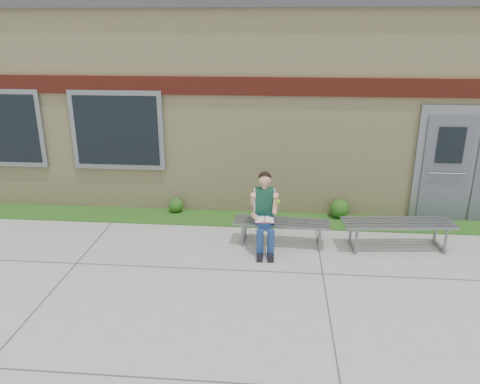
{
  "coord_description": "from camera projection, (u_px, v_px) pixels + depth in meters",
  "views": [
    {
      "loc": [
        0.27,
        -6.08,
        3.65
      ],
      "look_at": [
        -0.41,
        1.7,
        0.9
      ],
      "focal_mm": 35.0,
      "sensor_mm": 36.0,
      "label": 1
    }
  ],
  "objects": [
    {
      "name": "school_building",
      "position": [
        270.0,
        92.0,
        11.88
      ],
      "size": [
        16.2,
        6.22,
        4.2
      ],
      "color": "beige",
      "rests_on": "ground"
    },
    {
      "name": "shrub_east",
      "position": [
        339.0,
        208.0,
        9.43
      ],
      "size": [
        0.38,
        0.38,
        0.38
      ],
      "primitive_type": "sphere",
      "color": "#175416",
      "rests_on": "grass_strip"
    },
    {
      "name": "bench_left",
      "position": [
        282.0,
        226.0,
        8.26
      ],
      "size": [
        1.7,
        0.57,
        0.44
      ],
      "rotation": [
        0.0,
        0.0,
        -0.06
      ],
      "color": "slate",
      "rests_on": "ground"
    },
    {
      "name": "ground",
      "position": [
        257.0,
        288.0,
        6.95
      ],
      "size": [
        80.0,
        80.0,
        0.0
      ],
      "primitive_type": "plane",
      "color": "#9E9E99",
      "rests_on": "ground"
    },
    {
      "name": "bench_right",
      "position": [
        398.0,
        228.0,
        8.08
      ],
      "size": [
        1.94,
        0.7,
        0.49
      ],
      "rotation": [
        0.0,
        0.0,
        0.09
      ],
      "color": "slate",
      "rests_on": "ground"
    },
    {
      "name": "grass_strip",
      "position": [
        264.0,
        220.0,
        9.39
      ],
      "size": [
        16.0,
        0.8,
        0.02
      ],
      "primitive_type": "cube",
      "color": "#175416",
      "rests_on": "ground"
    },
    {
      "name": "girl",
      "position": [
        265.0,
        211.0,
        7.97
      ],
      "size": [
        0.51,
        0.83,
        1.36
      ],
      "rotation": [
        0.0,
        0.0,
        0.05
      ],
      "color": "navy",
      "rests_on": "ground"
    },
    {
      "name": "shrub_mid",
      "position": [
        176.0,
        205.0,
        9.72
      ],
      "size": [
        0.3,
        0.3,
        0.3
      ],
      "primitive_type": "sphere",
      "color": "#175416",
      "rests_on": "grass_strip"
    }
  ]
}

